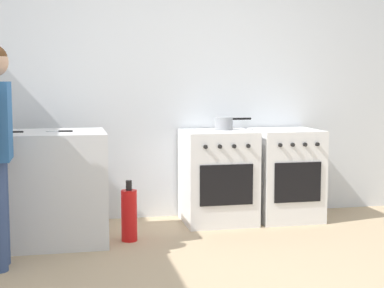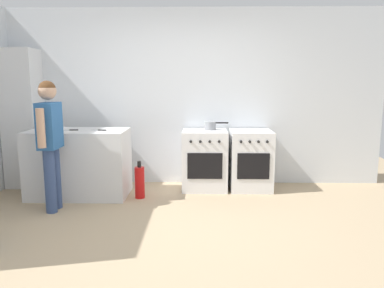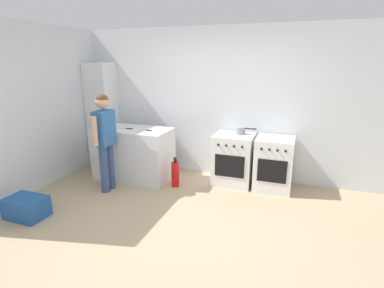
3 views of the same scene
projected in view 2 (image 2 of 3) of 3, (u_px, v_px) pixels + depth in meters
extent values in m
plane|color=tan|center=(173.00, 230.00, 3.92)|extent=(8.00, 8.00, 0.00)
cube|color=silver|center=(181.00, 98.00, 5.63)|extent=(6.00, 0.10, 2.60)
cube|color=silver|center=(79.00, 163.00, 5.05)|extent=(1.30, 0.70, 0.90)
cube|color=white|center=(205.00, 160.00, 5.40)|extent=(0.64, 0.60, 0.85)
cube|color=black|center=(205.00, 166.00, 5.10)|extent=(0.48, 0.01, 0.36)
cylinder|color=black|center=(195.00, 132.00, 5.21)|extent=(0.20, 0.20, 0.01)
cylinder|color=black|center=(215.00, 132.00, 5.21)|extent=(0.20, 0.20, 0.01)
cylinder|color=black|center=(195.00, 130.00, 5.45)|extent=(0.20, 0.20, 0.01)
cylinder|color=black|center=(214.00, 130.00, 5.45)|extent=(0.20, 0.20, 0.01)
cylinder|color=black|center=(191.00, 142.00, 5.04)|extent=(0.04, 0.02, 0.04)
cylinder|color=black|center=(200.00, 142.00, 5.04)|extent=(0.04, 0.02, 0.04)
cylinder|color=black|center=(210.00, 142.00, 5.04)|extent=(0.04, 0.02, 0.04)
cylinder|color=black|center=(219.00, 142.00, 5.03)|extent=(0.04, 0.02, 0.04)
cube|color=white|center=(250.00, 160.00, 5.39)|extent=(0.59, 0.60, 0.85)
cube|color=black|center=(253.00, 166.00, 5.09)|extent=(0.44, 0.01, 0.36)
cylinder|color=black|center=(243.00, 132.00, 5.20)|extent=(0.19, 0.19, 0.01)
cylinder|color=black|center=(262.00, 132.00, 5.20)|extent=(0.19, 0.19, 0.01)
cylinder|color=black|center=(241.00, 130.00, 5.44)|extent=(0.19, 0.19, 0.01)
cylinder|color=black|center=(259.00, 130.00, 5.43)|extent=(0.19, 0.19, 0.01)
cylinder|color=black|center=(241.00, 142.00, 5.03)|extent=(0.04, 0.02, 0.04)
cylinder|color=black|center=(250.00, 142.00, 5.03)|extent=(0.04, 0.02, 0.04)
cylinder|color=black|center=(259.00, 142.00, 5.02)|extent=(0.04, 0.02, 0.04)
cylinder|color=black|center=(267.00, 142.00, 5.02)|extent=(0.04, 0.02, 0.04)
cylinder|color=gray|center=(210.00, 126.00, 5.40)|extent=(0.17, 0.17, 0.12)
cylinder|color=black|center=(222.00, 123.00, 5.39)|extent=(0.18, 0.02, 0.02)
cube|color=silver|center=(95.00, 130.00, 4.95)|extent=(0.10, 0.04, 0.01)
cube|color=black|center=(102.00, 130.00, 4.94)|extent=(0.11, 0.04, 0.01)
cube|color=silver|center=(61.00, 130.00, 4.94)|extent=(0.22, 0.05, 0.01)
cube|color=black|center=(74.00, 130.00, 4.95)|extent=(0.11, 0.03, 0.01)
cylinder|color=#384C7A|center=(50.00, 181.00, 4.39)|extent=(0.13, 0.13, 0.76)
cylinder|color=#384C7A|center=(55.00, 178.00, 4.55)|extent=(0.13, 0.13, 0.76)
cube|color=#2D609E|center=(49.00, 126.00, 4.37)|extent=(0.20, 0.34, 0.54)
cylinder|color=tan|center=(41.00, 128.00, 4.13)|extent=(0.09, 0.09, 0.44)
cylinder|color=tan|center=(57.00, 123.00, 4.60)|extent=(0.09, 0.09, 0.44)
sphere|color=tan|center=(47.00, 91.00, 4.30)|extent=(0.21, 0.21, 0.21)
sphere|color=brown|center=(47.00, 89.00, 4.30)|extent=(0.20, 0.20, 0.20)
cylinder|color=red|center=(140.00, 183.00, 4.98)|extent=(0.13, 0.13, 0.42)
cylinder|color=black|center=(139.00, 164.00, 4.94)|extent=(0.05, 0.05, 0.08)
cube|color=silver|center=(23.00, 119.00, 5.46)|extent=(0.48, 0.44, 2.00)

